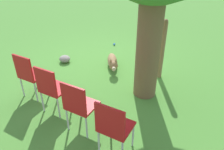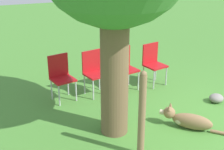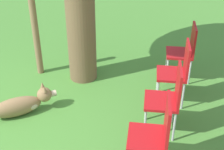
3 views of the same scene
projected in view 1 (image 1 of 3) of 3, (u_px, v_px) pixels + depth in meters
name	position (u px, v px, depth m)	size (l,w,h in m)	color
ground_plane	(104.00, 65.00, 5.65)	(30.00, 30.00, 0.00)	#478433
dog	(113.00, 62.00, 5.46)	(0.91, 0.91, 0.40)	olive
fence_post	(162.00, 50.00, 4.79)	(0.11, 0.11, 1.38)	#846647
red_chair_0	(29.00, 73.00, 4.21)	(0.51, 0.52, 0.95)	#B21419
red_chair_1	(51.00, 87.00, 3.80)	(0.51, 0.52, 0.95)	#B21419
red_chair_2	(79.00, 104.00, 3.39)	(0.51, 0.52, 0.95)	#B21419
red_chair_3	(113.00, 126.00, 2.99)	(0.51, 0.52, 0.95)	#B21419
tennis_ball	(114.00, 44.00, 6.73)	(0.07, 0.07, 0.07)	blue
garden_rock	(65.00, 59.00, 5.75)	(0.28, 0.29, 0.18)	gray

